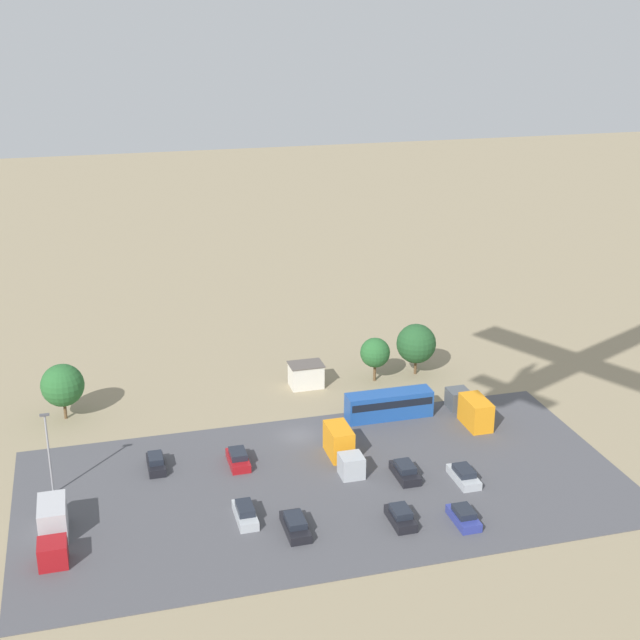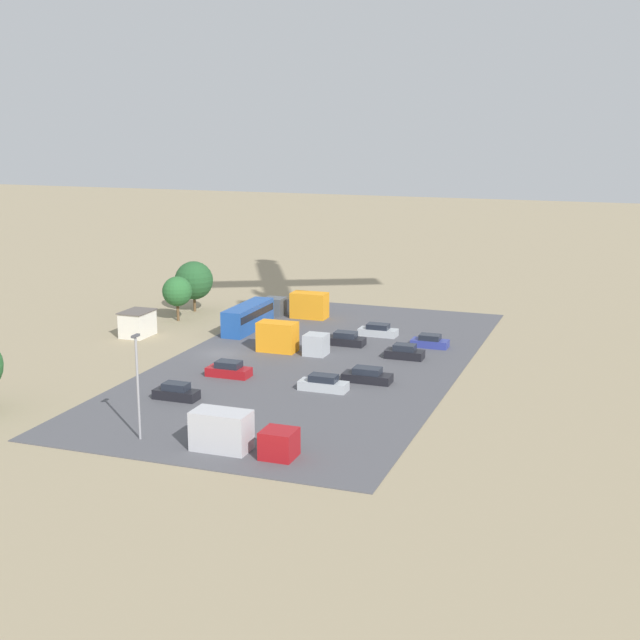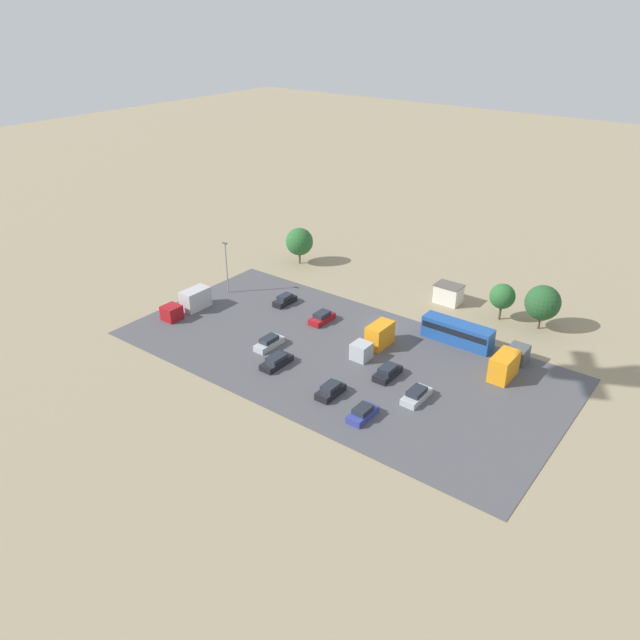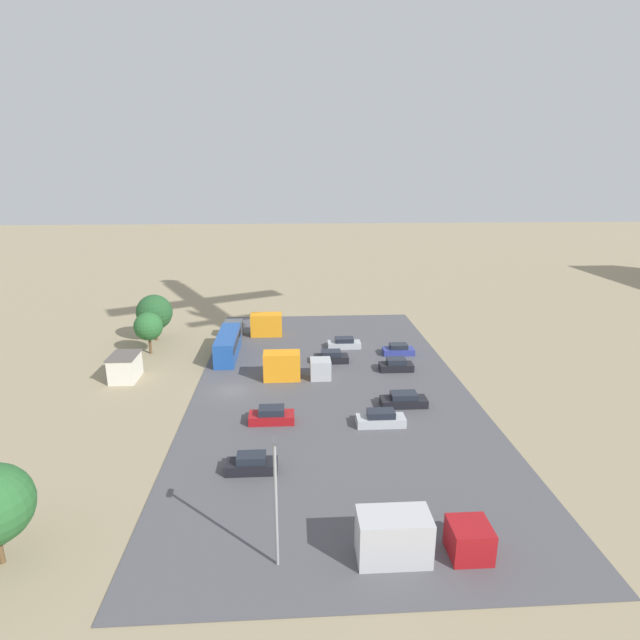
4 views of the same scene
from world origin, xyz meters
name	(u,v)px [view 3 (image 3 of 4)]	position (x,y,z in m)	size (l,w,h in m)	color
ground_plane	(382,325)	(0.00, 0.00, 0.00)	(400.00, 400.00, 0.00)	gray
parking_lot_surface	(338,355)	(0.00, 11.01, 0.04)	(60.08, 30.32, 0.08)	#4C4C51
shed_building	(448,294)	(-4.16, -12.87, 1.53)	(4.24, 3.14, 3.04)	silver
bus	(457,332)	(-11.18, -1.75, 1.76)	(10.06, 2.54, 3.11)	#1E4C9E
parked_car_0	(277,361)	(4.82, 18.17, 0.68)	(1.95, 4.78, 1.45)	black
parked_car_1	(269,343)	(8.86, 15.06, 0.72)	(1.76, 4.65, 1.53)	#ADB2B7
parked_car_2	(322,318)	(7.63, 4.62, 0.73)	(1.94, 4.38, 1.56)	maroon
parked_car_3	(331,391)	(-4.89, 19.39, 0.72)	(1.89, 4.09, 1.54)	black
parked_car_4	(388,372)	(-8.19, 11.66, 0.72)	(1.95, 4.39, 1.53)	black
parked_car_5	(285,300)	(15.95, 3.30, 0.72)	(1.70, 4.15, 1.54)	black
parked_car_6	(363,413)	(-10.54, 20.85, 0.68)	(1.91, 4.13, 1.44)	navy
parked_car_7	(416,395)	(-13.63, 13.91, 0.68)	(1.95, 4.54, 1.45)	#ADB2B7
parked_truck_0	(189,303)	(25.99, 14.15, 1.51)	(2.47, 8.35, 3.12)	maroon
parked_truck_1	(375,339)	(-3.02, 6.75, 1.58)	(2.34, 7.85, 3.29)	#ADB2B7
parked_truck_2	(508,363)	(-19.90, 1.54, 1.59)	(2.42, 8.43, 3.30)	#4C5156
tree_near_shed	(299,242)	(24.90, -11.45, 4.17)	(4.92, 4.92, 6.64)	brown
tree_apron_mid	(502,296)	(-13.01, -12.35, 3.79)	(3.78, 3.78, 5.70)	brown
tree_apron_far	(543,303)	(-18.76, -12.99, 4.18)	(5.08, 5.08, 6.73)	brown
light_pole_lot_centre	(226,265)	(26.13, 5.61, 4.82)	(0.90, 0.28, 8.63)	gray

